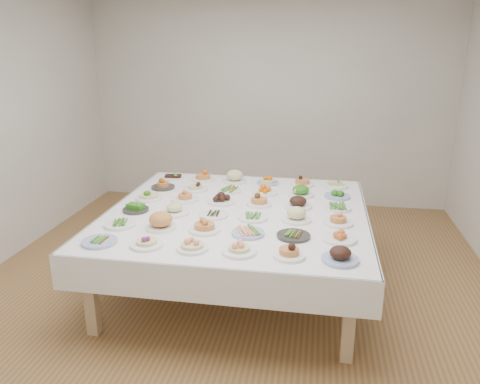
% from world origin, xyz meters
% --- Properties ---
extents(room_envelope, '(5.02, 5.02, 2.81)m').
position_xyz_m(room_envelope, '(0.00, 0.00, 1.83)').
color(room_envelope, '#9B6740').
rests_on(room_envelope, ground).
extents(display_table, '(2.34, 2.34, 0.75)m').
position_xyz_m(display_table, '(0.03, -0.07, 0.69)').
color(display_table, white).
rests_on(display_table, ground).
extents(dish_0, '(0.26, 0.26, 0.05)m').
position_xyz_m(dish_0, '(-0.88, -0.97, 0.77)').
color(dish_0, '#4C66B2').
rests_on(dish_0, display_table).
extents(dish_1, '(0.25, 0.25, 0.13)m').
position_xyz_m(dish_1, '(-0.50, -0.96, 0.81)').
color(dish_1, white).
rests_on(dish_1, display_table).
extents(dish_2, '(0.23, 0.23, 0.13)m').
position_xyz_m(dish_2, '(-0.15, -0.96, 0.81)').
color(dish_2, white).
rests_on(dish_2, display_table).
extents(dish_3, '(0.25, 0.25, 0.14)m').
position_xyz_m(dish_3, '(0.20, -0.96, 0.82)').
color(dish_3, white).
rests_on(dish_3, display_table).
extents(dish_4, '(0.23, 0.23, 0.14)m').
position_xyz_m(dish_4, '(0.56, -0.96, 0.81)').
color(dish_4, white).
rests_on(dish_4, display_table).
extents(dish_5, '(0.26, 0.26, 0.14)m').
position_xyz_m(dish_5, '(0.92, -0.97, 0.81)').
color(dish_5, '#4C66B2').
rests_on(dish_5, display_table).
extents(dish_6, '(0.26, 0.26, 0.06)m').
position_xyz_m(dish_6, '(-0.87, -0.60, 0.78)').
color(dish_6, white).
rests_on(dish_6, display_table).
extents(dish_7, '(0.28, 0.28, 0.15)m').
position_xyz_m(dish_7, '(-0.51, -0.60, 0.82)').
color(dish_7, white).
rests_on(dish_7, display_table).
extents(dish_8, '(0.25, 0.25, 0.15)m').
position_xyz_m(dish_8, '(-0.15, -0.60, 0.82)').
color(dish_8, white).
rests_on(dish_8, display_table).
extents(dish_9, '(0.29, 0.27, 0.06)m').
position_xyz_m(dish_9, '(0.21, -0.61, 0.78)').
color(dish_9, '#4C66B2').
rests_on(dish_9, display_table).
extents(dish_10, '(0.26, 0.26, 0.05)m').
position_xyz_m(dish_10, '(0.57, -0.60, 0.77)').
color(dish_10, '#2D2A28').
rests_on(dish_10, display_table).
extents(dish_11, '(0.26, 0.26, 0.10)m').
position_xyz_m(dish_11, '(0.93, -0.60, 0.79)').
color(dish_11, white).
rests_on(dish_11, display_table).
extents(dish_12, '(0.23, 0.23, 0.11)m').
position_xyz_m(dish_12, '(-0.88, -0.24, 0.79)').
color(dish_12, '#2D2A28').
rests_on(dish_12, display_table).
extents(dish_13, '(0.26, 0.26, 0.14)m').
position_xyz_m(dish_13, '(-0.51, -0.24, 0.81)').
color(dish_13, white).
rests_on(dish_13, display_table).
extents(dish_14, '(0.25, 0.25, 0.05)m').
position_xyz_m(dish_14, '(-0.15, -0.25, 0.77)').
color(dish_14, white).
rests_on(dish_14, display_table).
extents(dish_15, '(0.26, 0.26, 0.06)m').
position_xyz_m(dish_15, '(0.20, -0.25, 0.77)').
color(dish_15, white).
rests_on(dish_15, display_table).
extents(dish_16, '(0.27, 0.27, 0.15)m').
position_xyz_m(dish_16, '(0.57, -0.24, 0.82)').
color(dish_16, white).
rests_on(dish_16, display_table).
extents(dish_17, '(0.25, 0.25, 0.13)m').
position_xyz_m(dish_17, '(0.93, -0.25, 0.81)').
color(dish_17, white).
rests_on(dish_17, display_table).
extents(dish_18, '(0.26, 0.26, 0.15)m').
position_xyz_m(dish_18, '(-0.88, 0.11, 0.82)').
color(dish_18, white).
rests_on(dish_18, display_table).
extents(dish_19, '(0.26, 0.26, 0.14)m').
position_xyz_m(dish_19, '(-0.52, 0.12, 0.81)').
color(dish_19, white).
rests_on(dish_19, display_table).
extents(dish_20, '(0.26, 0.26, 0.12)m').
position_xyz_m(dish_20, '(-0.16, 0.12, 0.80)').
color(dish_20, white).
rests_on(dish_20, display_table).
extents(dish_21, '(0.23, 0.23, 0.13)m').
position_xyz_m(dish_21, '(0.21, 0.11, 0.81)').
color(dish_21, white).
rests_on(dish_21, display_table).
extents(dish_22, '(0.27, 0.27, 0.15)m').
position_xyz_m(dish_22, '(0.57, 0.12, 0.82)').
color(dish_22, white).
rests_on(dish_22, display_table).
extents(dish_23, '(0.24, 0.24, 0.06)m').
position_xyz_m(dish_23, '(0.93, 0.12, 0.78)').
color(dish_23, white).
rests_on(dish_23, display_table).
extents(dish_24, '(0.24, 0.24, 0.13)m').
position_xyz_m(dish_24, '(-0.87, 0.48, 0.81)').
color(dish_24, '#2D2A28').
rests_on(dish_24, display_table).
extents(dish_25, '(0.26, 0.26, 0.14)m').
position_xyz_m(dish_25, '(-0.51, 0.47, 0.82)').
color(dish_25, white).
rests_on(dish_25, display_table).
extents(dish_26, '(0.24, 0.23, 0.06)m').
position_xyz_m(dish_26, '(-0.15, 0.47, 0.78)').
color(dish_26, white).
rests_on(dish_26, display_table).
extents(dish_27, '(0.25, 0.25, 0.10)m').
position_xyz_m(dish_27, '(0.22, 0.47, 0.80)').
color(dish_27, white).
rests_on(dish_27, display_table).
extents(dish_28, '(0.26, 0.26, 0.15)m').
position_xyz_m(dish_28, '(0.58, 0.47, 0.82)').
color(dish_28, white).
rests_on(dish_28, display_table).
extents(dish_29, '(0.25, 0.25, 0.10)m').
position_xyz_m(dish_29, '(0.94, 0.48, 0.79)').
color(dish_29, '#4C66B2').
rests_on(dish_29, display_table).
extents(dish_30, '(0.23, 0.23, 0.10)m').
position_xyz_m(dish_30, '(-0.86, 0.83, 0.79)').
color(dish_30, white).
rests_on(dish_30, display_table).
extents(dish_31, '(0.26, 0.26, 0.15)m').
position_xyz_m(dish_31, '(-0.52, 0.84, 0.82)').
color(dish_31, white).
rests_on(dish_31, display_table).
extents(dish_32, '(0.29, 0.29, 0.16)m').
position_xyz_m(dish_32, '(-0.16, 0.84, 0.83)').
color(dish_32, white).
rests_on(dish_32, display_table).
extents(dish_33, '(0.23, 0.23, 0.13)m').
position_xyz_m(dish_33, '(0.20, 0.83, 0.81)').
color(dish_33, '#4C66B2').
rests_on(dish_33, display_table).
extents(dish_34, '(0.25, 0.25, 0.13)m').
position_xyz_m(dish_34, '(0.58, 0.83, 0.81)').
color(dish_34, white).
rests_on(dish_34, display_table).
extents(dish_35, '(0.26, 0.26, 0.10)m').
position_xyz_m(dish_35, '(0.92, 0.84, 0.79)').
color(dish_35, white).
rests_on(dish_35, display_table).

